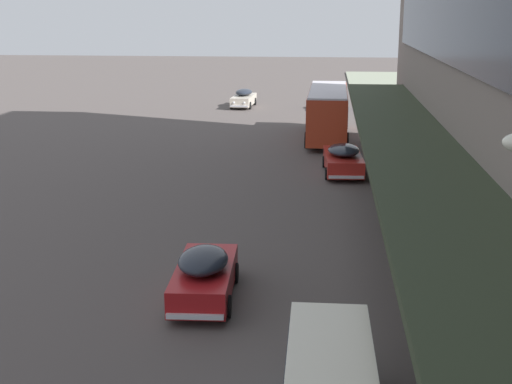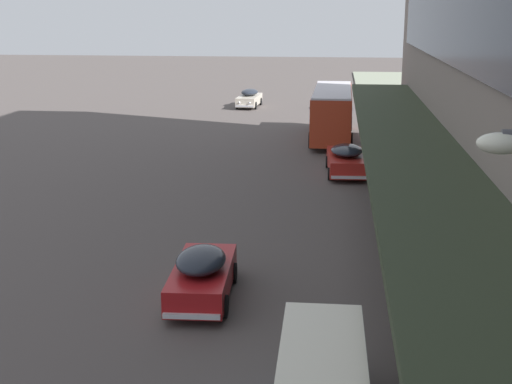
# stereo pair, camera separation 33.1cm
# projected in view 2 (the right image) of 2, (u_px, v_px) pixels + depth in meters

# --- Properties ---
(transit_bus_kerbside_front) EXTENTS (2.79, 10.37, 3.32)m
(transit_bus_kerbside_front) POSITION_uv_depth(u_px,v_px,m) (332.00, 111.00, 46.72)
(transit_bus_kerbside_front) COLOR #B3371E
(transit_bus_kerbside_front) RESTS_ON ground
(sedan_trailing_mid) EXTENTS (2.05, 4.32, 1.58)m
(sedan_trailing_mid) POSITION_uv_depth(u_px,v_px,m) (338.00, 100.00, 60.95)
(sedan_trailing_mid) COLOR navy
(sedan_trailing_mid) RESTS_ON ground
(sedan_second_mid) EXTENTS (1.95, 4.51, 1.59)m
(sedan_second_mid) POSITION_uv_depth(u_px,v_px,m) (202.00, 274.00, 21.25)
(sedan_second_mid) COLOR #A51619
(sedan_second_mid) RESTS_ON ground
(sedan_far_back) EXTENTS (1.94, 4.84, 1.55)m
(sedan_far_back) POSITION_uv_depth(u_px,v_px,m) (249.00, 98.00, 62.31)
(sedan_far_back) COLOR beige
(sedan_far_back) RESTS_ON ground
(sedan_second_near) EXTENTS (2.17, 4.95, 1.59)m
(sedan_second_near) POSITION_uv_depth(u_px,v_px,m) (346.00, 159.00, 37.18)
(sedan_second_near) COLOR #AD221B
(sedan_second_near) RESTS_ON ground
(vw_van) EXTENTS (1.95, 4.57, 1.96)m
(vw_van) POSITION_uv_depth(u_px,v_px,m) (322.00, 382.00, 14.51)
(vw_van) COLOR teal
(vw_van) RESTS_ON ground
(pedestrian_at_kerb) EXTENTS (0.33, 0.62, 1.86)m
(pedestrian_at_kerb) POSITION_uv_depth(u_px,v_px,m) (485.00, 364.00, 15.08)
(pedestrian_at_kerb) COLOR #1A2444
(pedestrian_at_kerb) RESTS_ON sidewalk_kerb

